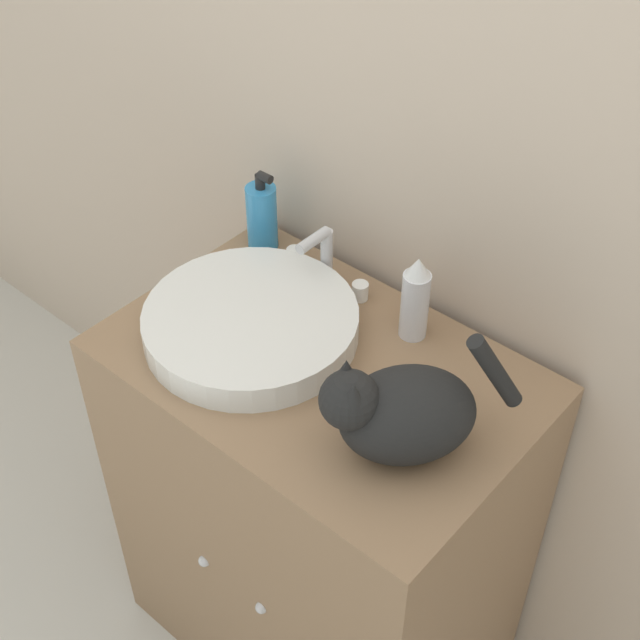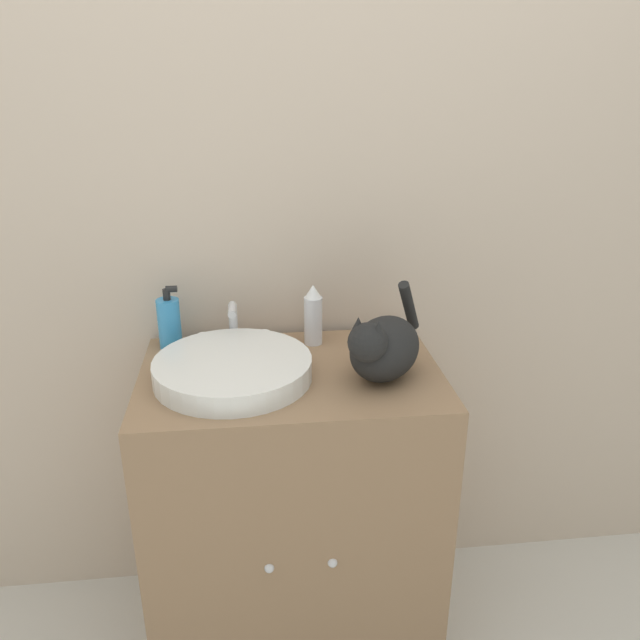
# 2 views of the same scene
# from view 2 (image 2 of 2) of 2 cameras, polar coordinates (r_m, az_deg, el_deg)

# --- Properties ---
(wall_back) EXTENTS (6.00, 0.05, 2.50)m
(wall_back) POSITION_cam_2_polar(r_m,az_deg,el_deg) (1.75, -3.63, 10.77)
(wall_back) COLOR #C6B29E
(wall_back) RESTS_ON ground_plane
(vanity_cabinet) EXTENTS (0.76, 0.52, 0.88)m
(vanity_cabinet) POSITION_cam_2_polar(r_m,az_deg,el_deg) (1.83, -2.45, -17.08)
(vanity_cabinet) COLOR #8C6B4C
(vanity_cabinet) RESTS_ON ground_plane
(sink_basin) EXTENTS (0.39, 0.39, 0.05)m
(sink_basin) POSITION_cam_2_polar(r_m,az_deg,el_deg) (1.55, -7.96, -4.45)
(sink_basin) COLOR white
(sink_basin) RESTS_ON vanity_cabinet
(faucet) EXTENTS (0.20, 0.09, 0.13)m
(faucet) POSITION_cam_2_polar(r_m,az_deg,el_deg) (1.73, -7.92, -0.68)
(faucet) COLOR silver
(faucet) RESTS_ON vanity_cabinet
(cat) EXTENTS (0.26, 0.29, 0.22)m
(cat) POSITION_cam_2_polar(r_m,az_deg,el_deg) (1.52, 5.77, -2.44)
(cat) COLOR black
(cat) RESTS_ON vanity_cabinet
(soap_bottle) EXTENTS (0.06, 0.06, 0.18)m
(soap_bottle) POSITION_cam_2_polar(r_m,az_deg,el_deg) (1.74, -13.61, -0.22)
(soap_bottle) COLOR #338CCC
(soap_bottle) RESTS_ON vanity_cabinet
(spray_bottle) EXTENTS (0.05, 0.05, 0.17)m
(spray_bottle) POSITION_cam_2_polar(r_m,az_deg,el_deg) (1.72, -0.63, 0.43)
(spray_bottle) COLOR silver
(spray_bottle) RESTS_ON vanity_cabinet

